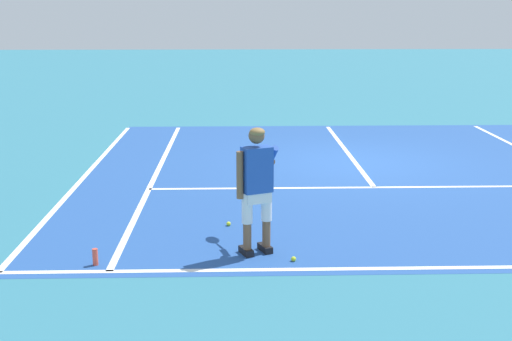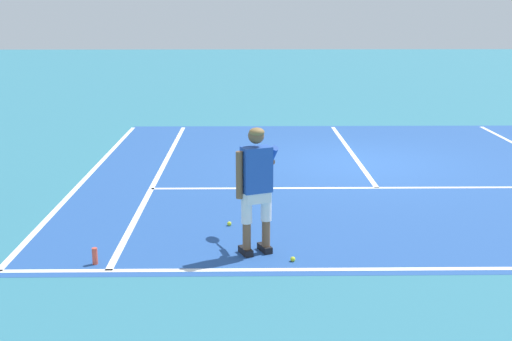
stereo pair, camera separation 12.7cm
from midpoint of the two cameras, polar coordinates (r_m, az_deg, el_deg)
ground_plane at (r=14.38m, az=8.18°, el=0.68°), size 80.00×80.00×0.00m
court_inner_surface at (r=13.62m, az=8.73°, el=-0.07°), size 10.98×10.71×0.00m
line_baseline at (r=8.83m, az=14.68°, el=-8.01°), size 10.98×0.10×0.01m
line_service at (r=12.44m, az=9.74°, el=-1.42°), size 8.23×0.10×0.01m
line_centre_service at (r=15.50m, az=7.46°, el=1.66°), size 0.10×6.40×0.01m
line_singles_left at (r=13.50m, az=-8.71°, el=-0.18°), size 0.10×10.31×0.01m
line_doubles_left at (r=13.74m, az=-14.41°, el=-0.21°), size 0.10×10.31×0.01m
tennis_player at (r=8.75m, az=-0.37°, el=-0.96°), size 0.57×1.23×1.71m
tennis_ball_near_feet at (r=10.14m, az=-2.71°, el=-4.55°), size 0.07×0.07×0.07m
tennis_ball_by_baseline at (r=8.76m, az=2.80°, el=-7.52°), size 0.07×0.07×0.07m
water_bottle at (r=8.86m, az=-13.92°, el=-7.16°), size 0.07×0.07×0.22m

